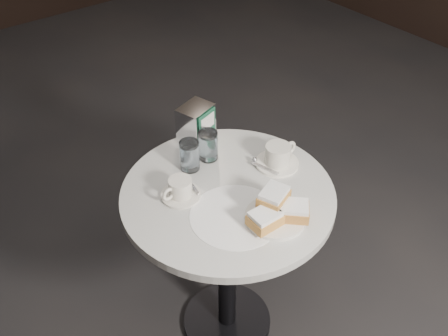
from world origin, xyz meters
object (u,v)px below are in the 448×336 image
(coffee_cup_left, at_px, (180,189))
(napkin_dispenser, at_px, (196,123))
(beignet_plate, at_px, (277,212))
(water_glass_left, at_px, (190,156))
(water_glass_right, at_px, (208,146))
(cafe_table, at_px, (228,233))
(coffee_cup_right, at_px, (278,157))

(coffee_cup_left, height_order, napkin_dispenser, napkin_dispenser)
(beignet_plate, bearing_deg, water_glass_left, 99.84)
(beignet_plate, distance_m, water_glass_right, 0.37)
(water_glass_left, bearing_deg, coffee_cup_left, -137.53)
(cafe_table, relative_size, water_glass_left, 6.87)
(coffee_cup_left, distance_m, water_glass_left, 0.15)
(water_glass_right, bearing_deg, water_glass_left, -175.67)
(beignet_plate, height_order, napkin_dispenser, napkin_dispenser)
(cafe_table, height_order, water_glass_right, water_glass_right)
(water_glass_right, bearing_deg, cafe_table, -107.34)
(beignet_plate, distance_m, coffee_cup_right, 0.27)
(coffee_cup_left, xyz_separation_m, water_glass_left, (0.11, 0.10, 0.02))
(water_glass_right, bearing_deg, coffee_cup_left, -151.31)
(water_glass_left, bearing_deg, coffee_cup_right, -34.40)
(cafe_table, xyz_separation_m, beignet_plate, (0.04, -0.19, 0.23))
(cafe_table, distance_m, water_glass_left, 0.31)
(cafe_table, distance_m, beignet_plate, 0.30)
(water_glass_right, height_order, napkin_dispenser, napkin_dispenser)
(water_glass_left, bearing_deg, water_glass_right, 4.33)
(cafe_table, xyz_separation_m, coffee_cup_right, (0.22, 0.00, 0.23))
(coffee_cup_left, bearing_deg, napkin_dispenser, 39.02)
(water_glass_right, bearing_deg, beignet_plate, -93.09)
(beignet_plate, height_order, coffee_cup_right, beignet_plate)
(water_glass_left, relative_size, water_glass_right, 1.00)
(water_glass_left, bearing_deg, cafe_table, -81.09)
(napkin_dispenser, bearing_deg, cafe_table, -123.39)
(beignet_plate, bearing_deg, water_glass_right, 86.91)
(cafe_table, xyz_separation_m, coffee_cup_left, (-0.13, 0.08, 0.23))
(cafe_table, relative_size, water_glass_right, 6.89)
(beignet_plate, xyz_separation_m, water_glass_right, (0.02, 0.37, 0.02))
(coffee_cup_left, bearing_deg, water_glass_left, 36.89)
(coffee_cup_left, height_order, water_glass_right, water_glass_right)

